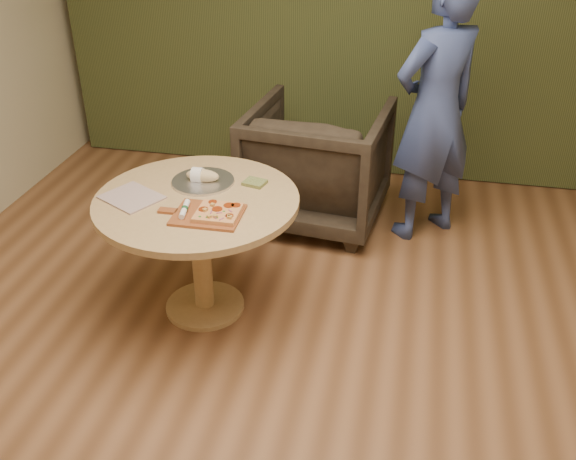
% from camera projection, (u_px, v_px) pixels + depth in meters
% --- Properties ---
extents(room_shell, '(5.04, 6.04, 2.84)m').
position_uv_depth(room_shell, '(271.00, 149.00, 2.45)').
color(room_shell, brown).
rests_on(room_shell, ground).
extents(curtain, '(4.80, 0.14, 2.78)m').
position_uv_depth(curtain, '(357.00, 0.00, 4.89)').
color(curtain, '#303919').
rests_on(curtain, ground).
extents(pedestal_table, '(1.13, 1.13, 0.75)m').
position_uv_depth(pedestal_table, '(198.00, 220.00, 3.57)').
color(pedestal_table, tan).
rests_on(pedestal_table, ground).
extents(pizza_paddle, '(0.45, 0.28, 0.01)m').
position_uv_depth(pizza_paddle, '(206.00, 215.00, 3.32)').
color(pizza_paddle, brown).
rests_on(pizza_paddle, pedestal_table).
extents(flatbread_pizza, '(0.22, 0.22, 0.04)m').
position_uv_depth(flatbread_pizza, '(218.00, 212.00, 3.30)').
color(flatbread_pizza, '#E89F5A').
rests_on(flatbread_pizza, pizza_paddle).
extents(cutlery_roll, '(0.06, 0.20, 0.03)m').
position_uv_depth(cutlery_roll, '(185.00, 209.00, 3.33)').
color(cutlery_roll, white).
rests_on(cutlery_roll, pizza_paddle).
extents(newspaper, '(0.38, 0.36, 0.01)m').
position_uv_depth(newspaper, '(132.00, 197.00, 3.49)').
color(newspaper, beige).
rests_on(newspaper, pedestal_table).
extents(serving_tray, '(0.36, 0.36, 0.02)m').
position_uv_depth(serving_tray, '(203.00, 181.00, 3.66)').
color(serving_tray, silver).
rests_on(serving_tray, pedestal_table).
extents(bread_roll, '(0.19, 0.09, 0.09)m').
position_uv_depth(bread_roll, '(201.00, 175.00, 3.64)').
color(bread_roll, '#D6BA82').
rests_on(bread_roll, serving_tray).
extents(green_packet, '(0.14, 0.13, 0.02)m').
position_uv_depth(green_packet, '(255.00, 183.00, 3.64)').
color(green_packet, '#535E2A').
rests_on(green_packet, pedestal_table).
extents(armchair, '(1.03, 0.98, 0.96)m').
position_uv_depth(armchair, '(318.00, 158.00, 4.60)').
color(armchair, black).
rests_on(armchair, ground).
extents(person_standing, '(0.79, 0.76, 1.82)m').
position_uv_depth(person_standing, '(435.00, 111.00, 4.21)').
color(person_standing, '#37477F').
rests_on(person_standing, ground).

